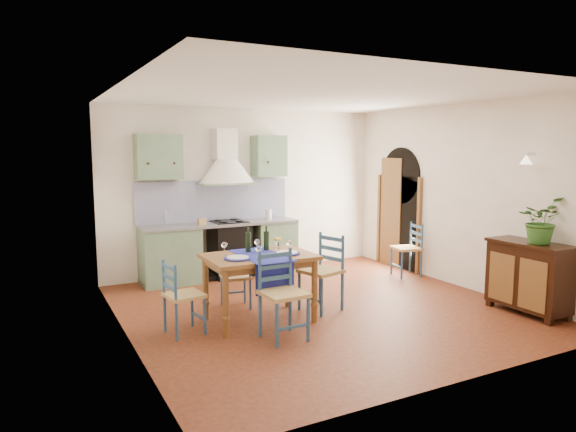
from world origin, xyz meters
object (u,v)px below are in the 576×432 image
object	(u,v)px
dining_table	(260,263)
chair_near	(282,294)
potted_plant	(540,220)
sideboard	(529,275)

from	to	relation	value
dining_table	chair_near	world-z (taller)	dining_table
chair_near	potted_plant	world-z (taller)	potted_plant
dining_table	potted_plant	distance (m)	3.54
sideboard	potted_plant	world-z (taller)	potted_plant
sideboard	potted_plant	size ratio (longest dim) A/B	1.77
chair_near	dining_table	bearing A→B (deg)	87.71
potted_plant	sideboard	bearing A→B (deg)	91.76
chair_near	sideboard	xyz separation A→B (m)	(3.22, -0.68, -0.00)
sideboard	potted_plant	xyz separation A→B (m)	(0.00, -0.11, 0.72)
dining_table	chair_near	bearing A→B (deg)	-92.29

